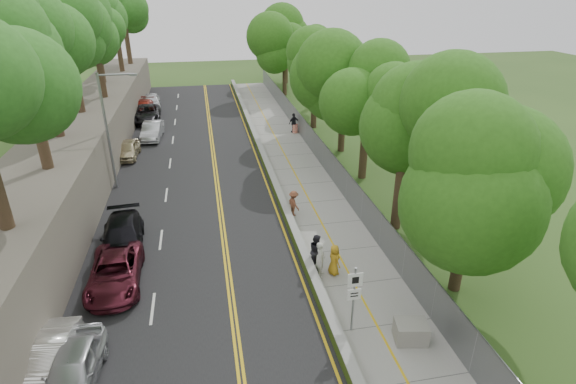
{
  "coord_description": "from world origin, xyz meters",
  "views": [
    {
      "loc": [
        -4.31,
        -16.74,
        13.2
      ],
      "look_at": [
        0.5,
        8.0,
        1.4
      ],
      "focal_mm": 28.0,
      "sensor_mm": 36.0,
      "label": 1
    }
  ],
  "objects_px": {
    "construction_barrel": "(295,129)",
    "car_1": "(48,359)",
    "signpost": "(354,293)",
    "concrete_block": "(411,331)",
    "car_2": "(115,272)",
    "person_far": "(294,123)",
    "streetlight": "(110,124)",
    "car_0": "(73,370)",
    "painter_0": "(334,260)"
  },
  "relations": [
    {
      "from": "car_1",
      "to": "signpost",
      "type": "bearing_deg",
      "value": 4.07
    },
    {
      "from": "construction_barrel",
      "to": "car_1",
      "type": "distance_m",
      "value": 30.83
    },
    {
      "from": "construction_barrel",
      "to": "concrete_block",
      "type": "relative_size",
      "value": 0.64
    },
    {
      "from": "car_0",
      "to": "streetlight",
      "type": "bearing_deg",
      "value": 96.01
    },
    {
      "from": "signpost",
      "to": "concrete_block",
      "type": "xyz_separation_m",
      "value": [
        2.15,
        -0.98,
        -1.49
      ]
    },
    {
      "from": "car_1",
      "to": "streetlight",
      "type": "bearing_deg",
      "value": 93.44
    },
    {
      "from": "streetlight",
      "to": "concrete_block",
      "type": "distance_m",
      "value": 22.98
    },
    {
      "from": "streetlight",
      "to": "car_0",
      "type": "relative_size",
      "value": 1.9
    },
    {
      "from": "car_2",
      "to": "painter_0",
      "type": "distance_m",
      "value": 10.51
    },
    {
      "from": "construction_barrel",
      "to": "car_0",
      "type": "height_order",
      "value": "car_0"
    },
    {
      "from": "car_0",
      "to": "car_2",
      "type": "height_order",
      "value": "car_0"
    },
    {
      "from": "car_1",
      "to": "car_2",
      "type": "xyz_separation_m",
      "value": [
        1.6,
        5.18,
        0.04
      ]
    },
    {
      "from": "car_2",
      "to": "signpost",
      "type": "bearing_deg",
      "value": -28.7
    },
    {
      "from": "car_0",
      "to": "painter_0",
      "type": "bearing_deg",
      "value": 26.61
    },
    {
      "from": "streetlight",
      "to": "person_far",
      "type": "distance_m",
      "value": 18.18
    },
    {
      "from": "signpost",
      "to": "person_far",
      "type": "relative_size",
      "value": 1.66
    },
    {
      "from": "signpost",
      "to": "car_0",
      "type": "distance_m",
      "value": 10.7
    },
    {
      "from": "concrete_block",
      "to": "car_0",
      "type": "xyz_separation_m",
      "value": [
        -12.75,
        0.21,
        0.28
      ]
    },
    {
      "from": "person_far",
      "to": "car_2",
      "type": "bearing_deg",
      "value": 37.36
    },
    {
      "from": "car_2",
      "to": "person_far",
      "type": "relative_size",
      "value": 2.72
    },
    {
      "from": "concrete_block",
      "to": "streetlight",
      "type": "bearing_deg",
      "value": 127.2
    },
    {
      "from": "signpost",
      "to": "painter_0",
      "type": "xyz_separation_m",
      "value": [
        0.4,
        4.02,
        -1.11
      ]
    },
    {
      "from": "car_1",
      "to": "person_far",
      "type": "xyz_separation_m",
      "value": [
        14.8,
        27.16,
        0.28
      ]
    },
    {
      "from": "concrete_block",
      "to": "car_2",
      "type": "relative_size",
      "value": 0.25
    },
    {
      "from": "streetlight",
      "to": "painter_0",
      "type": "height_order",
      "value": "streetlight"
    },
    {
      "from": "streetlight",
      "to": "construction_barrel",
      "type": "distance_m",
      "value": 18.28
    },
    {
      "from": "streetlight",
      "to": "painter_0",
      "type": "relative_size",
      "value": 4.97
    },
    {
      "from": "construction_barrel",
      "to": "car_0",
      "type": "xyz_separation_m",
      "value": [
        -13.85,
        -27.73,
        0.3
      ]
    },
    {
      "from": "streetlight",
      "to": "person_far",
      "type": "xyz_separation_m",
      "value": [
        14.66,
        10.11,
        -3.66
      ]
    },
    {
      "from": "person_far",
      "to": "concrete_block",
      "type": "bearing_deg",
      "value": 66.31
    },
    {
      "from": "car_2",
      "to": "painter_0",
      "type": "xyz_separation_m",
      "value": [
        10.45,
        -1.13,
        0.11
      ]
    },
    {
      "from": "signpost",
      "to": "painter_0",
      "type": "distance_m",
      "value": 4.18
    },
    {
      "from": "signpost",
      "to": "concrete_block",
      "type": "height_order",
      "value": "signpost"
    },
    {
      "from": "car_1",
      "to": "person_far",
      "type": "height_order",
      "value": "person_far"
    },
    {
      "from": "concrete_block",
      "to": "car_2",
      "type": "xyz_separation_m",
      "value": [
        -12.2,
        6.13,
        0.27
      ]
    },
    {
      "from": "car_2",
      "to": "car_1",
      "type": "bearing_deg",
      "value": -108.79
    },
    {
      "from": "car_1",
      "to": "person_far",
      "type": "relative_size",
      "value": 2.17
    },
    {
      "from": "streetlight",
      "to": "car_2",
      "type": "distance_m",
      "value": 12.58
    },
    {
      "from": "car_2",
      "to": "person_far",
      "type": "height_order",
      "value": "person_far"
    },
    {
      "from": "construction_barrel",
      "to": "car_1",
      "type": "bearing_deg",
      "value": -118.9
    },
    {
      "from": "signpost",
      "to": "car_0",
      "type": "xyz_separation_m",
      "value": [
        -10.6,
        -0.78,
        -1.2
      ]
    },
    {
      "from": "car_0",
      "to": "car_1",
      "type": "height_order",
      "value": "car_0"
    },
    {
      "from": "streetlight",
      "to": "car_2",
      "type": "xyz_separation_m",
      "value": [
        1.46,
        -11.87,
        -3.9
      ]
    },
    {
      "from": "signpost",
      "to": "concrete_block",
      "type": "relative_size",
      "value": 2.43
    },
    {
      "from": "construction_barrel",
      "to": "painter_0",
      "type": "height_order",
      "value": "painter_0"
    },
    {
      "from": "car_0",
      "to": "car_2",
      "type": "distance_m",
      "value": 5.94
    },
    {
      "from": "car_1",
      "to": "car_2",
      "type": "bearing_deg",
      "value": 76.73
    },
    {
      "from": "signpost",
      "to": "car_2",
      "type": "bearing_deg",
      "value": 152.91
    },
    {
      "from": "construction_barrel",
      "to": "car_2",
      "type": "bearing_deg",
      "value": -121.37
    },
    {
      "from": "painter_0",
      "to": "car_2",
      "type": "bearing_deg",
      "value": 66.9
    }
  ]
}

